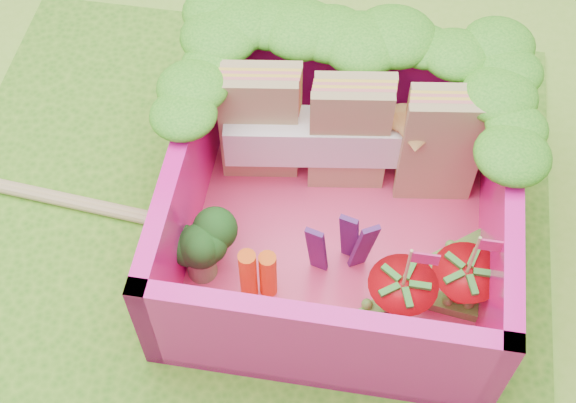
% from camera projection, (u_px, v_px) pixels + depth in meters
% --- Properties ---
extents(ground, '(14.00, 14.00, 0.00)m').
position_uv_depth(ground, '(239.00, 240.00, 3.41)').
color(ground, '#85C236').
rests_on(ground, ground).
extents(placemat, '(2.60, 2.60, 0.03)m').
position_uv_depth(placemat, '(238.00, 238.00, 3.39)').
color(placemat, '#478F20').
rests_on(placemat, ground).
extents(bento_floor, '(1.30, 1.30, 0.05)m').
position_uv_depth(bento_floor, '(337.00, 238.00, 3.35)').
color(bento_floor, '#EC3C6F').
rests_on(bento_floor, placemat).
extents(bento_box, '(1.30, 1.30, 0.55)m').
position_uv_depth(bento_box, '(340.00, 205.00, 3.14)').
color(bento_box, '#FF159B').
rests_on(bento_box, placemat).
extents(lettuce_ruffle, '(1.43, 0.83, 0.11)m').
position_uv_depth(lettuce_ruffle, '(360.00, 55.00, 3.14)').
color(lettuce_ruffle, '#1E7F17').
rests_on(lettuce_ruffle, bento_box).
extents(sandwich_stack, '(1.08, 0.31, 0.57)m').
position_uv_depth(sandwich_stack, '(352.00, 134.00, 3.27)').
color(sandwich_stack, tan).
rests_on(sandwich_stack, bento_floor).
extents(broccoli, '(0.32, 0.32, 0.26)m').
position_uv_depth(broccoli, '(199.00, 248.00, 3.08)').
color(broccoli, '#68AD53').
rests_on(broccoli, bento_floor).
extents(carrot_sticks, '(0.14, 0.09, 0.29)m').
position_uv_depth(carrot_sticks, '(258.00, 275.00, 3.06)').
color(carrot_sticks, orange).
rests_on(carrot_sticks, bento_floor).
extents(purple_wedges, '(0.25, 0.11, 0.38)m').
position_uv_depth(purple_wedges, '(343.00, 245.00, 3.08)').
color(purple_wedges, '#461958').
rests_on(purple_wedges, bento_floor).
extents(strawberry_left, '(0.26, 0.26, 0.50)m').
position_uv_depth(strawberry_left, '(399.00, 300.00, 3.01)').
color(strawberry_left, red).
rests_on(strawberry_left, bento_floor).
extents(strawberry_right, '(0.26, 0.26, 0.50)m').
position_uv_depth(strawberry_right, '(461.00, 288.00, 3.03)').
color(strawberry_right, red).
rests_on(strawberry_right, bento_floor).
extents(snap_peas, '(0.61, 0.58, 0.05)m').
position_uv_depth(snap_peas, '(431.00, 288.00, 3.16)').
color(snap_peas, green).
rests_on(snap_peas, bento_floor).
extents(chopsticks, '(2.18, 0.25, 0.05)m').
position_uv_depth(chopsticks, '(24.00, 191.00, 3.49)').
color(chopsticks, tan).
rests_on(chopsticks, placemat).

